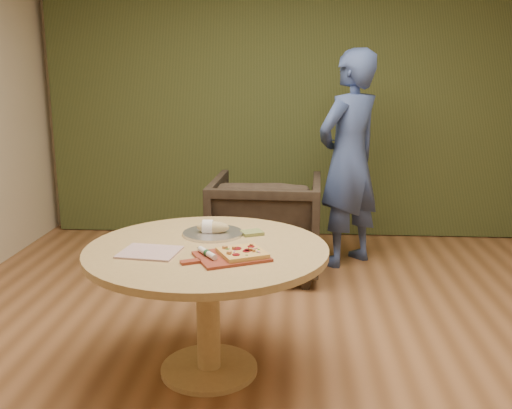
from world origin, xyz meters
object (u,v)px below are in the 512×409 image
object	(u,v)px
pizza_paddle	(230,257)
serving_tray	(213,233)
cutlery_roll	(207,253)
armchair	(266,219)
flatbread_pizza	(242,253)
person_standing	(349,160)
bread_roll	(211,227)
pedestal_table	(207,271)

from	to	relation	value
pizza_paddle	serving_tray	xyz separation A→B (m)	(-0.15, 0.43, -0.00)
cutlery_roll	serving_tray	distance (m)	0.44
cutlery_roll	serving_tray	size ratio (longest dim) A/B	0.49
cutlery_roll	armchair	xyz separation A→B (m)	(0.21, 1.89, -0.32)
serving_tray	flatbread_pizza	bearing A→B (deg)	-62.99
armchair	serving_tray	bearing A→B (deg)	82.82
person_standing	cutlery_roll	bearing A→B (deg)	23.96
cutlery_roll	armchair	size ratio (longest dim) A/B	0.19
pizza_paddle	bread_roll	distance (m)	0.45
cutlery_roll	person_standing	size ratio (longest dim) A/B	0.09
cutlery_roll	bread_roll	size ratio (longest dim) A/B	0.91
cutlery_roll	person_standing	world-z (taller)	person_standing
pedestal_table	cutlery_roll	world-z (taller)	cutlery_roll
pedestal_table	pizza_paddle	distance (m)	0.28
serving_tray	person_standing	xyz separation A→B (m)	(0.95, 1.73, 0.18)
pizza_paddle	flatbread_pizza	bearing A→B (deg)	-13.52
pedestal_table	pizza_paddle	xyz separation A→B (m)	(0.15, -0.18, 0.15)
pedestal_table	pizza_paddle	bearing A→B (deg)	-51.11
cutlery_roll	serving_tray	bearing A→B (deg)	59.52
pedestal_table	flatbread_pizza	world-z (taller)	flatbread_pizza
flatbread_pizza	armchair	world-z (taller)	armchair
pedestal_table	cutlery_roll	size ratio (longest dim) A/B	7.59
flatbread_pizza	armchair	bearing A→B (deg)	88.91
pedestal_table	bread_roll	distance (m)	0.31
pizza_paddle	armchair	bearing A→B (deg)	60.95
pedestal_table	armchair	world-z (taller)	armchair
pizza_paddle	bread_roll	xyz separation A→B (m)	(-0.16, 0.43, 0.04)
flatbread_pizza	bread_roll	xyz separation A→B (m)	(-0.22, 0.41, 0.02)
pizza_paddle	serving_tray	size ratio (longest dim) A/B	1.33
bread_roll	person_standing	xyz separation A→B (m)	(0.96, 1.73, 0.14)
armchair	pedestal_table	bearing A→B (deg)	84.16
flatbread_pizza	armchair	size ratio (longest dim) A/B	0.32
pizza_paddle	serving_tray	bearing A→B (deg)	82.93
pizza_paddle	pedestal_table	bearing A→B (deg)	102.87
flatbread_pizza	pedestal_table	bearing A→B (deg)	141.41
flatbread_pizza	cutlery_roll	xyz separation A→B (m)	(-0.18, -0.03, 0.00)
pedestal_table	armchair	xyz separation A→B (m)	(0.25, 1.70, -0.15)
bread_roll	person_standing	bearing A→B (deg)	61.14
pizza_paddle	flatbread_pizza	distance (m)	0.07
flatbread_pizza	person_standing	size ratio (longest dim) A/B	0.16
pizza_paddle	cutlery_roll	bearing A→B (deg)	161.54
pizza_paddle	serving_tray	distance (m)	0.45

